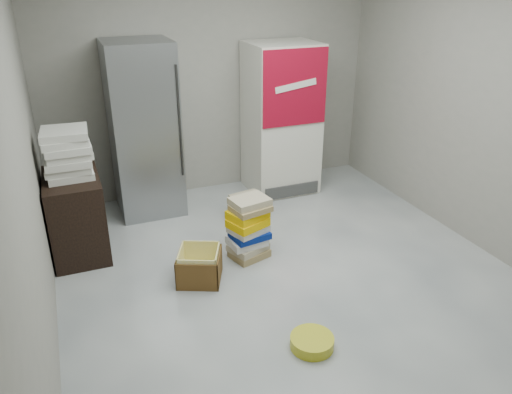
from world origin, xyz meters
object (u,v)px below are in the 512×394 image
object	(u,v)px
phonebook_stack_main	(249,229)
cardboard_box	(200,268)
coke_cooler	(281,119)
steel_fridge	(144,130)
wood_shelf	(77,215)

from	to	relation	value
phonebook_stack_main	cardboard_box	bearing A→B (deg)	-175.19
coke_cooler	cardboard_box	world-z (taller)	coke_cooler
coke_cooler	cardboard_box	distance (m)	2.37
steel_fridge	phonebook_stack_main	xyz separation A→B (m)	(0.67, -1.44, -0.64)
wood_shelf	phonebook_stack_main	bearing A→B (deg)	-25.34
wood_shelf	phonebook_stack_main	distance (m)	1.66
steel_fridge	phonebook_stack_main	distance (m)	1.71
cardboard_box	phonebook_stack_main	bearing A→B (deg)	43.85
coke_cooler	phonebook_stack_main	world-z (taller)	coke_cooler
coke_cooler	phonebook_stack_main	distance (m)	1.84
wood_shelf	cardboard_box	size ratio (longest dim) A/B	1.62
steel_fridge	phonebook_stack_main	bearing A→B (deg)	-65.04
cardboard_box	wood_shelf	bearing A→B (deg)	160.03
coke_cooler	wood_shelf	world-z (taller)	coke_cooler
steel_fridge	coke_cooler	bearing A→B (deg)	-0.18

